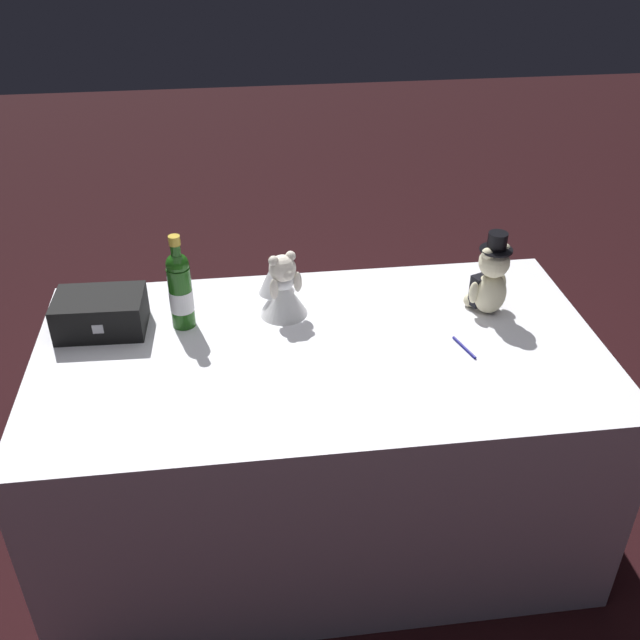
{
  "coord_description": "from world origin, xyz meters",
  "views": [
    {
      "loc": [
        -0.23,
        -1.83,
        2.07
      ],
      "look_at": [
        0.0,
        0.0,
        0.88
      ],
      "focal_mm": 40.61,
      "sensor_mm": 36.0,
      "label": 1
    }
  ],
  "objects_px": {
    "teddy_bear_groom": "(490,279)",
    "teddy_bear_bride": "(281,286)",
    "gift_case_black": "(101,313)",
    "champagne_bottle": "(180,289)",
    "signing_pen": "(463,347)"
  },
  "relations": [
    {
      "from": "signing_pen",
      "to": "gift_case_black",
      "type": "distance_m",
      "value": 1.15
    },
    {
      "from": "teddy_bear_bride",
      "to": "teddy_bear_groom",
      "type": "bearing_deg",
      "value": -6.76
    },
    {
      "from": "champagne_bottle",
      "to": "signing_pen",
      "type": "relative_size",
      "value": 2.53
    },
    {
      "from": "signing_pen",
      "to": "gift_case_black",
      "type": "bearing_deg",
      "value": 167.4
    },
    {
      "from": "signing_pen",
      "to": "gift_case_black",
      "type": "relative_size",
      "value": 0.44
    },
    {
      "from": "champagne_bottle",
      "to": "signing_pen",
      "type": "xyz_separation_m",
      "value": [
        0.86,
        -0.24,
        -0.13
      ]
    },
    {
      "from": "teddy_bear_bride",
      "to": "gift_case_black",
      "type": "distance_m",
      "value": 0.58
    },
    {
      "from": "teddy_bear_groom",
      "to": "gift_case_black",
      "type": "xyz_separation_m",
      "value": [
        -1.26,
        0.05,
        -0.06
      ]
    },
    {
      "from": "teddy_bear_groom",
      "to": "teddy_bear_bride",
      "type": "distance_m",
      "value": 0.68
    },
    {
      "from": "gift_case_black",
      "to": "teddy_bear_groom",
      "type": "bearing_deg",
      "value": -2.16
    },
    {
      "from": "champagne_bottle",
      "to": "teddy_bear_groom",
      "type": "bearing_deg",
      "value": -2.28
    },
    {
      "from": "champagne_bottle",
      "to": "signing_pen",
      "type": "height_order",
      "value": "champagne_bottle"
    },
    {
      "from": "teddy_bear_groom",
      "to": "teddy_bear_bride",
      "type": "bearing_deg",
      "value": 173.24
    },
    {
      "from": "teddy_bear_bride",
      "to": "champagne_bottle",
      "type": "relative_size",
      "value": 0.7
    },
    {
      "from": "teddy_bear_groom",
      "to": "signing_pen",
      "type": "bearing_deg",
      "value": -124.29
    }
  ]
}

